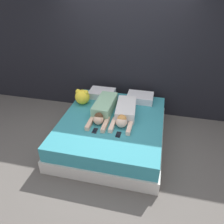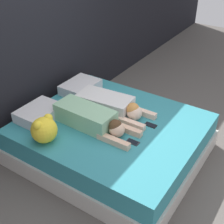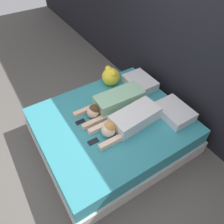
# 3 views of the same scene
# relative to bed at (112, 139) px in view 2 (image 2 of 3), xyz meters

# --- Properties ---
(ground_plane) EXTENTS (12.00, 12.00, 0.00)m
(ground_plane) POSITION_rel_bed_xyz_m (0.00, 0.00, -0.24)
(ground_plane) COLOR #5B5651
(wall_back) EXTENTS (12.00, 0.06, 2.60)m
(wall_back) POSITION_rel_bed_xyz_m (0.00, 1.20, 1.06)
(wall_back) COLOR black
(wall_back) RESTS_ON ground_plane
(bed) EXTENTS (1.84, 2.10, 0.49)m
(bed) POSITION_rel_bed_xyz_m (0.00, 0.00, 0.00)
(bed) COLOR beige
(bed) RESTS_ON ground_plane
(pillow_head_left) EXTENTS (0.52, 0.39, 0.14)m
(pillow_head_left) POSITION_rel_bed_xyz_m (-0.40, 0.79, 0.32)
(pillow_head_left) COLOR silver
(pillow_head_left) RESTS_ON bed
(pillow_head_right) EXTENTS (0.52, 0.39, 0.14)m
(pillow_head_right) POSITION_rel_bed_xyz_m (0.40, 0.79, 0.32)
(pillow_head_right) COLOR silver
(pillow_head_right) RESTS_ON bed
(person_left) EXTENTS (0.34, 1.05, 0.22)m
(person_left) POSITION_rel_bed_xyz_m (-0.19, 0.16, 0.35)
(person_left) COLOR #8CBF99
(person_left) RESTS_ON bed
(person_right) EXTENTS (0.40, 1.01, 0.22)m
(person_right) POSITION_rel_bed_xyz_m (0.21, 0.14, 0.34)
(person_right) COLOR silver
(person_right) RESTS_ON bed
(cell_phone_left) EXTENTS (0.08, 0.14, 0.01)m
(cell_phone_left) POSITION_rel_bed_xyz_m (-0.19, -0.40, 0.25)
(cell_phone_left) COLOR #2D2D33
(cell_phone_left) RESTS_ON bed
(cell_phone_right) EXTENTS (0.08, 0.14, 0.01)m
(cell_phone_right) POSITION_rel_bed_xyz_m (0.20, -0.41, 0.25)
(cell_phone_right) COLOR black
(cell_phone_right) RESTS_ON bed
(plush_toy) EXTENTS (0.29, 0.29, 0.30)m
(plush_toy) POSITION_rel_bed_xyz_m (-0.70, 0.42, 0.40)
(plush_toy) COLOR yellow
(plush_toy) RESTS_ON bed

